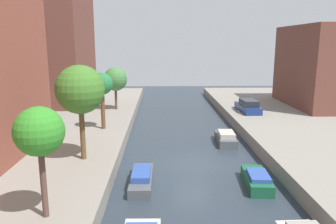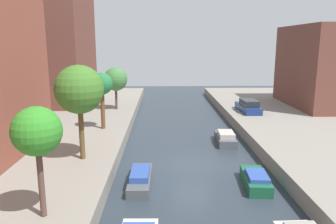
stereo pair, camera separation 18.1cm
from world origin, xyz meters
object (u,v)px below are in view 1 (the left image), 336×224
street_tree_4 (115,79)px  street_tree_3 (102,85)px  street_tree_1 (39,133)px  parked_car (248,106)px  moored_boat_right_3 (226,138)px  apartment_tower_far (42,14)px  moored_boat_left_2 (141,179)px  moored_boat_right_2 (257,180)px  low_block_right (335,66)px  street_tree_2 (80,90)px

street_tree_4 → street_tree_3: bearing=-90.0°
street_tree_1 → parked_car: size_ratio=1.03×
street_tree_3 → moored_boat_right_3: (10.33, -1.27, -4.31)m
apartment_tower_far → street_tree_4: bearing=-26.2°
parked_car → moored_boat_left_2: 19.28m
moored_boat_right_2 → moored_boat_right_3: 8.38m
moored_boat_right_2 → moored_boat_left_2: bearing=177.3°
street_tree_3 → moored_boat_right_2: street_tree_3 is taller
street_tree_4 → moored_boat_right_2: bearing=-59.8°
low_block_right → moored_boat_right_2: bearing=-126.5°
street_tree_2 → parked_car: street_tree_2 is taller
apartment_tower_far → street_tree_1: bearing=-71.9°
moored_boat_left_2 → parked_car: bearing=56.8°
street_tree_1 → moored_boat_right_2: (10.48, 4.92, -4.29)m
apartment_tower_far → street_tree_4: size_ratio=4.52×
apartment_tower_far → moored_boat_right_3: (19.26, -14.06, -11.04)m
low_block_right → moored_boat_right_3: bearing=-142.4°
moored_boat_left_2 → moored_boat_right_2: moored_boat_left_2 is taller
street_tree_3 → street_tree_4: size_ratio=1.03×
street_tree_1 → moored_boat_right_3: size_ratio=1.31×
moored_boat_right_3 → parked_car: bearing=63.8°
street_tree_1 → street_tree_2: (-0.00, 7.06, 0.72)m
street_tree_1 → parked_car: street_tree_1 is taller
moored_boat_left_2 → moored_boat_right_3: bearing=50.7°
parked_car → street_tree_1: bearing=-123.8°
street_tree_1 → moored_boat_right_2: 12.35m
street_tree_2 → moored_boat_left_2: street_tree_2 is taller
street_tree_2 → moored_boat_right_3: bearing=31.1°
moored_boat_left_2 → street_tree_2: bearing=154.1°
moored_boat_right_3 → apartment_tower_far: bearing=143.9°
street_tree_2 → moored_boat_left_2: 6.51m
moored_boat_left_2 → moored_boat_right_3: 10.41m
street_tree_3 → street_tree_1: bearing=-90.0°
parked_car → apartment_tower_far: bearing=165.4°
moored_boat_right_3 → moored_boat_right_2: bearing=-89.0°
parked_car → street_tree_4: bearing=173.5°
low_block_right → moored_boat_right_2: size_ratio=3.46×
moored_boat_left_2 → moored_boat_right_2: size_ratio=1.18×
street_tree_2 → street_tree_4: 15.94m
apartment_tower_far → parked_car: 25.96m
low_block_right → moored_boat_left_2: 29.32m
apartment_tower_far → street_tree_3: apartment_tower_far is taller
parked_car → moored_boat_right_2: size_ratio=1.33×
moored_boat_right_2 → apartment_tower_far: bearing=130.9°
street_tree_3 → parked_car: 16.13m
low_block_right → apartment_tower_far: bearing=175.5°
street_tree_3 → street_tree_2: bearing=-90.0°
street_tree_2 → moored_boat_right_2: size_ratio=1.71×
parked_car → moored_boat_right_2: (-3.81, -16.42, -1.16)m
apartment_tower_far → street_tree_2: bearing=-66.3°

